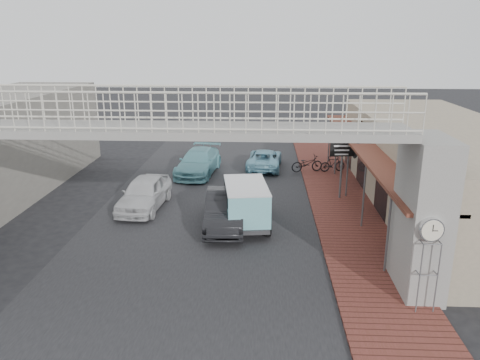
# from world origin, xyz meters

# --- Properties ---
(ground) EXTENTS (120.00, 120.00, 0.00)m
(ground) POSITION_xyz_m (0.00, 0.00, 0.00)
(ground) COLOR black
(ground) RESTS_ON ground
(road_strip) EXTENTS (10.00, 60.00, 0.01)m
(road_strip) POSITION_xyz_m (0.00, 0.00, 0.01)
(road_strip) COLOR black
(road_strip) RESTS_ON ground
(sidewalk) EXTENTS (3.00, 40.00, 0.10)m
(sidewalk) POSITION_xyz_m (6.50, 3.00, 0.05)
(sidewalk) COLOR brown
(sidewalk) RESTS_ON ground
(shophouse_row) EXTENTS (7.20, 18.00, 4.00)m
(shophouse_row) POSITION_xyz_m (10.97, 4.00, 2.01)
(shophouse_row) COLOR gray
(shophouse_row) RESTS_ON ground
(footbridge) EXTENTS (16.40, 2.40, 6.34)m
(footbridge) POSITION_xyz_m (0.00, -4.00, 3.18)
(footbridge) COLOR gray
(footbridge) RESTS_ON ground
(building_far_left) EXTENTS (5.00, 14.00, 5.00)m
(building_far_left) POSITION_xyz_m (-11.00, 6.00, 2.50)
(building_far_left) COLOR gray
(building_far_left) RESTS_ON ground
(white_hatchback) EXTENTS (2.10, 4.55, 1.51)m
(white_hatchback) POSITION_xyz_m (-2.91, 3.00, 0.75)
(white_hatchback) COLOR silver
(white_hatchback) RESTS_ON ground
(dark_sedan) EXTENTS (1.79, 4.65, 1.51)m
(dark_sedan) POSITION_xyz_m (1.08, 0.98, 0.76)
(dark_sedan) COLOR black
(dark_sedan) RESTS_ON ground
(angkot_curb) EXTENTS (2.29, 4.42, 1.19)m
(angkot_curb) POSITION_xyz_m (2.76, 10.48, 0.59)
(angkot_curb) COLOR #70ACC3
(angkot_curb) RESTS_ON ground
(angkot_far) EXTENTS (2.57, 5.18, 1.45)m
(angkot_far) POSITION_xyz_m (-1.16, 9.02, 0.72)
(angkot_far) COLOR #6EB5C0
(angkot_far) RESTS_ON ground
(angkot_van) EXTENTS (2.24, 4.08, 1.90)m
(angkot_van) POSITION_xyz_m (1.95, 1.16, 1.21)
(angkot_van) COLOR black
(angkot_van) RESTS_ON ground
(motorcycle_near) EXTENTS (2.04, 1.19, 1.01)m
(motorcycle_near) POSITION_xyz_m (5.30, 9.44, 0.61)
(motorcycle_near) COLOR black
(motorcycle_near) RESTS_ON sidewalk
(motorcycle_far) EXTENTS (1.60, 0.78, 0.93)m
(motorcycle_far) POSITION_xyz_m (6.84, 9.57, 0.56)
(motorcycle_far) COLOR black
(motorcycle_far) RESTS_ON sidewalk
(street_clock) EXTENTS (0.71, 0.59, 2.86)m
(street_clock) POSITION_xyz_m (7.43, -5.24, 2.47)
(street_clock) COLOR #59595B
(street_clock) RESTS_ON sidewalk
(arrow_sign) EXTENTS (1.88, 1.20, 3.18)m
(arrow_sign) POSITION_xyz_m (7.32, 4.78, 2.67)
(arrow_sign) COLOR #59595B
(arrow_sign) RESTS_ON sidewalk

